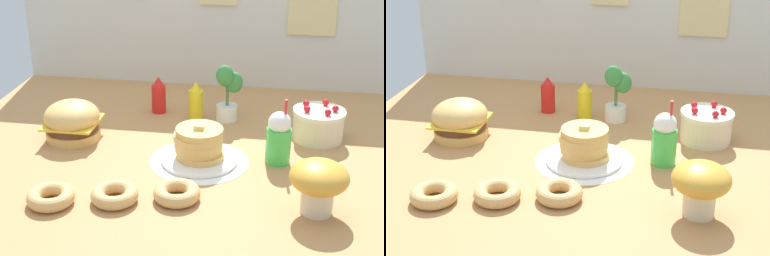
% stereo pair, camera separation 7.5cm
% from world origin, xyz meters
% --- Properties ---
extents(ground_plane, '(2.26, 2.02, 0.02)m').
position_xyz_m(ground_plane, '(0.00, 0.00, -0.01)').
color(ground_plane, '#B27F4C').
extents(back_wall, '(2.26, 0.04, 0.82)m').
position_xyz_m(back_wall, '(0.00, 1.00, 0.41)').
color(back_wall, beige).
rests_on(back_wall, ground_plane).
extents(doily_mat, '(0.42, 0.42, 0.00)m').
position_xyz_m(doily_mat, '(0.05, 0.01, 0.00)').
color(doily_mat, white).
rests_on(doily_mat, ground_plane).
extents(burger, '(0.25, 0.25, 0.18)m').
position_xyz_m(burger, '(-0.56, 0.14, 0.09)').
color(burger, '#DBA859').
rests_on(burger, ground_plane).
extents(pancake_stack, '(0.33, 0.33, 0.17)m').
position_xyz_m(pancake_stack, '(0.05, 0.01, 0.07)').
color(pancake_stack, white).
rests_on(pancake_stack, doily_mat).
extents(layer_cake, '(0.24, 0.24, 0.17)m').
position_xyz_m(layer_cake, '(0.56, 0.32, 0.07)').
color(layer_cake, beige).
rests_on(layer_cake, ground_plane).
extents(ketchup_bottle, '(0.07, 0.07, 0.19)m').
position_xyz_m(ketchup_bottle, '(-0.24, 0.53, 0.09)').
color(ketchup_bottle, red).
rests_on(ketchup_bottle, ground_plane).
extents(mustard_bottle, '(0.07, 0.07, 0.19)m').
position_xyz_m(mustard_bottle, '(-0.04, 0.48, 0.09)').
color(mustard_bottle, yellow).
rests_on(mustard_bottle, ground_plane).
extents(cream_soda_cup, '(0.11, 0.11, 0.29)m').
position_xyz_m(cream_soda_cup, '(0.38, 0.06, 0.11)').
color(cream_soda_cup, green).
rests_on(cream_soda_cup, ground_plane).
extents(donut_pink_glaze, '(0.18, 0.18, 0.05)m').
position_xyz_m(donut_pink_glaze, '(-0.44, -0.42, 0.03)').
color(donut_pink_glaze, tan).
rests_on(donut_pink_glaze, ground_plane).
extents(donut_chocolate, '(0.18, 0.18, 0.05)m').
position_xyz_m(donut_chocolate, '(-0.21, -0.37, 0.03)').
color(donut_chocolate, tan).
rests_on(donut_chocolate, ground_plane).
extents(donut_vanilla, '(0.18, 0.18, 0.05)m').
position_xyz_m(donut_vanilla, '(0.02, -0.32, 0.03)').
color(donut_vanilla, tan).
rests_on(donut_vanilla, ground_plane).
extents(potted_plant, '(0.14, 0.12, 0.29)m').
position_xyz_m(potted_plant, '(0.12, 0.48, 0.16)').
color(potted_plant, white).
rests_on(potted_plant, ground_plane).
extents(mushroom_stool, '(0.21, 0.21, 0.20)m').
position_xyz_m(mushroom_stool, '(0.53, -0.32, 0.12)').
color(mushroom_stool, beige).
rests_on(mushroom_stool, ground_plane).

